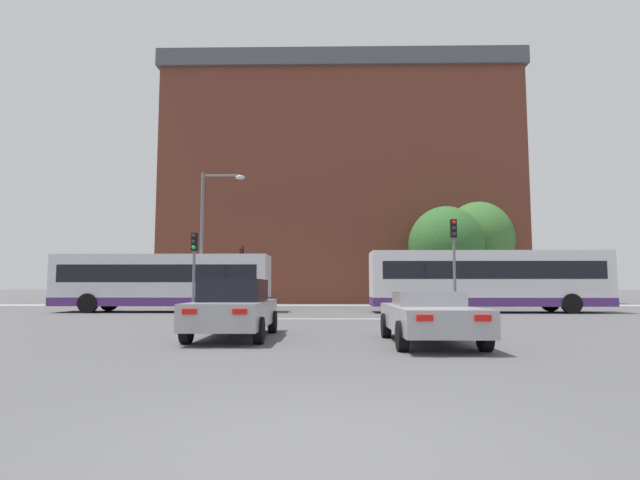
{
  "coord_description": "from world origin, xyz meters",
  "views": [
    {
      "loc": [
        0.09,
        -4.3,
        1.36
      ],
      "look_at": [
        -0.34,
        21.52,
        3.76
      ],
      "focal_mm": 28.0,
      "sensor_mm": 36.0,
      "label": 1
    }
  ],
  "objects_px": {
    "pedestrian_walking_east": "(195,291)",
    "bus_crossing_trailing": "(164,281)",
    "street_lamp_junction": "(209,226)",
    "pedestrian_waiting": "(387,292)",
    "bus_crossing_lead": "(487,280)",
    "traffic_light_near_left": "(194,260)",
    "traffic_light_near_right": "(454,251)",
    "car_saloon_left": "(234,308)",
    "traffic_light_far_left": "(241,266)",
    "car_roadster_right": "(429,316)"
  },
  "relations": [
    {
      "from": "traffic_light_near_right",
      "to": "pedestrian_walking_east",
      "type": "height_order",
      "value": "traffic_light_near_right"
    },
    {
      "from": "street_lamp_junction",
      "to": "pedestrian_walking_east",
      "type": "xyz_separation_m",
      "value": [
        -3.58,
        10.76,
        -3.43
      ]
    },
    {
      "from": "traffic_light_far_left",
      "to": "pedestrian_waiting",
      "type": "bearing_deg",
      "value": 1.63
    },
    {
      "from": "bus_crossing_trailing",
      "to": "street_lamp_junction",
      "type": "distance_m",
      "value": 3.97
    },
    {
      "from": "traffic_light_near_left",
      "to": "pedestrian_waiting",
      "type": "distance_m",
      "value": 16.86
    },
    {
      "from": "street_lamp_junction",
      "to": "pedestrian_waiting",
      "type": "bearing_deg",
      "value": 43.17
    },
    {
      "from": "bus_crossing_trailing",
      "to": "street_lamp_junction",
      "type": "xyz_separation_m",
      "value": [
        2.59,
        -0.94,
        2.85
      ]
    },
    {
      "from": "traffic_light_far_left",
      "to": "street_lamp_junction",
      "type": "distance_m",
      "value": 9.53
    },
    {
      "from": "bus_crossing_trailing",
      "to": "traffic_light_near_right",
      "type": "distance_m",
      "value": 15.12
    },
    {
      "from": "bus_crossing_lead",
      "to": "traffic_light_near_left",
      "type": "relative_size",
      "value": 3.27
    },
    {
      "from": "car_roadster_right",
      "to": "bus_crossing_trailing",
      "type": "distance_m",
      "value": 18.36
    },
    {
      "from": "pedestrian_walking_east",
      "to": "bus_crossing_trailing",
      "type": "bearing_deg",
      "value": -154.55
    },
    {
      "from": "car_saloon_left",
      "to": "bus_crossing_lead",
      "type": "distance_m",
      "value": 16.93
    },
    {
      "from": "car_saloon_left",
      "to": "traffic_light_near_left",
      "type": "bearing_deg",
      "value": 111.98
    },
    {
      "from": "street_lamp_junction",
      "to": "pedestrian_walking_east",
      "type": "bearing_deg",
      "value": 108.38
    },
    {
      "from": "bus_crossing_lead",
      "to": "traffic_light_near_right",
      "type": "distance_m",
      "value": 5.53
    },
    {
      "from": "traffic_light_near_right",
      "to": "traffic_light_near_left",
      "type": "bearing_deg",
      "value": 179.34
    },
    {
      "from": "bus_crossing_trailing",
      "to": "car_saloon_left",
      "type": "bearing_deg",
      "value": -154.65
    },
    {
      "from": "bus_crossing_trailing",
      "to": "traffic_light_near_left",
      "type": "xyz_separation_m",
      "value": [
        2.86,
        -4.73,
        0.91
      ]
    },
    {
      "from": "bus_crossing_trailing",
      "to": "traffic_light_near_right",
      "type": "xyz_separation_m",
      "value": [
        14.26,
        -4.86,
        1.25
      ]
    },
    {
      "from": "street_lamp_junction",
      "to": "pedestrian_waiting",
      "type": "distance_m",
      "value": 14.56
    },
    {
      "from": "car_roadster_right",
      "to": "traffic_light_near_right",
      "type": "bearing_deg",
      "value": 72.07
    },
    {
      "from": "car_roadster_right",
      "to": "bus_crossing_trailing",
      "type": "relative_size",
      "value": 0.41
    },
    {
      "from": "car_saloon_left",
      "to": "pedestrian_waiting",
      "type": "bearing_deg",
      "value": 73.36
    },
    {
      "from": "bus_crossing_trailing",
      "to": "pedestrian_waiting",
      "type": "height_order",
      "value": "bus_crossing_trailing"
    },
    {
      "from": "street_lamp_junction",
      "to": "pedestrian_walking_east",
      "type": "relative_size",
      "value": 4.14
    },
    {
      "from": "car_saloon_left",
      "to": "street_lamp_junction",
      "type": "relative_size",
      "value": 0.63
    },
    {
      "from": "traffic_light_near_left",
      "to": "traffic_light_near_right",
      "type": "relative_size",
      "value": 0.87
    },
    {
      "from": "car_saloon_left",
      "to": "traffic_light_far_left",
      "type": "xyz_separation_m",
      "value": [
        -3.62,
        21.7,
        2.02
      ]
    },
    {
      "from": "car_roadster_right",
      "to": "street_lamp_junction",
      "type": "distance_m",
      "value": 16.53
    },
    {
      "from": "traffic_light_near_left",
      "to": "bus_crossing_lead",
      "type": "bearing_deg",
      "value": 17.42
    },
    {
      "from": "bus_crossing_trailing",
      "to": "pedestrian_walking_east",
      "type": "bearing_deg",
      "value": 5.72
    },
    {
      "from": "car_roadster_right",
      "to": "traffic_light_near_left",
      "type": "bearing_deg",
      "value": 130.07
    },
    {
      "from": "bus_crossing_trailing",
      "to": "traffic_light_far_left",
      "type": "relative_size",
      "value": 2.69
    },
    {
      "from": "bus_crossing_lead",
      "to": "pedestrian_walking_east",
      "type": "xyz_separation_m",
      "value": [
        -18.08,
        10.08,
        -0.67
      ]
    },
    {
      "from": "traffic_light_near_left",
      "to": "traffic_light_near_right",
      "type": "xyz_separation_m",
      "value": [
        11.4,
        -0.13,
        0.34
      ]
    },
    {
      "from": "traffic_light_near_left",
      "to": "street_lamp_junction",
      "type": "distance_m",
      "value": 4.27
    },
    {
      "from": "bus_crossing_lead",
      "to": "pedestrian_waiting",
      "type": "height_order",
      "value": "bus_crossing_lead"
    },
    {
      "from": "traffic_light_near_right",
      "to": "traffic_light_far_left",
      "type": "xyz_separation_m",
      "value": [
        -11.6,
        13.3,
        -0.07
      ]
    },
    {
      "from": "traffic_light_near_left",
      "to": "traffic_light_near_right",
      "type": "distance_m",
      "value": 11.41
    },
    {
      "from": "bus_crossing_lead",
      "to": "traffic_light_near_right",
      "type": "relative_size",
      "value": 2.84
    },
    {
      "from": "bus_crossing_trailing",
      "to": "traffic_light_far_left",
      "type": "height_order",
      "value": "traffic_light_far_left"
    },
    {
      "from": "bus_crossing_lead",
      "to": "traffic_light_near_right",
      "type": "xyz_separation_m",
      "value": [
        -2.84,
        -4.6,
        1.16
      ]
    },
    {
      "from": "traffic_light_near_right",
      "to": "car_roadster_right",
      "type": "bearing_deg",
      "value": -107.61
    },
    {
      "from": "bus_crossing_trailing",
      "to": "pedestrian_walking_east",
      "type": "distance_m",
      "value": 9.89
    },
    {
      "from": "car_saloon_left",
      "to": "bus_crossing_trailing",
      "type": "distance_m",
      "value": 14.7
    },
    {
      "from": "car_saloon_left",
      "to": "bus_crossing_lead",
      "type": "bearing_deg",
      "value": 50.36
    },
    {
      "from": "car_roadster_right",
      "to": "street_lamp_junction",
      "type": "relative_size",
      "value": 0.63
    },
    {
      "from": "car_saloon_left",
      "to": "bus_crossing_lead",
      "type": "height_order",
      "value": "bus_crossing_lead"
    },
    {
      "from": "pedestrian_walking_east",
      "to": "traffic_light_near_right",
      "type": "bearing_deg",
      "value": -114.19
    }
  ]
}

